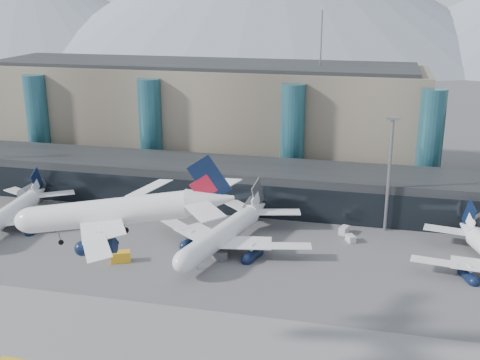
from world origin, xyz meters
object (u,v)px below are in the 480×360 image
(veh_d, at_px, (344,230))
(veh_g, at_px, (351,238))
(veh_c, at_px, (220,255))
(jet_parked_left, at_px, (13,206))
(veh_h, at_px, (121,257))
(veh_b, at_px, (165,214))
(lightmast_mid, at_px, (389,168))
(jet_parked_mid, at_px, (230,224))
(hero_jet, at_px, (130,204))

(veh_d, distance_m, veh_g, 4.47)
(veh_c, bearing_deg, jet_parked_left, -152.95)
(veh_h, bearing_deg, veh_c, -9.54)
(veh_b, relative_size, veh_g, 1.13)
(lightmast_mid, distance_m, jet_parked_mid, 36.67)
(jet_parked_mid, xyz_separation_m, veh_h, (-18.89, -12.84, -3.64))
(veh_b, xyz_separation_m, veh_c, (18.41, -19.31, 0.06))
(veh_d, bearing_deg, veh_h, 138.03)
(veh_g, bearing_deg, veh_c, -87.84)
(jet_parked_mid, height_order, veh_h, jet_parked_mid)
(hero_jet, height_order, jet_parked_left, hero_jet)
(veh_d, bearing_deg, lightmast_mid, -46.97)
(veh_d, distance_m, veh_h, 48.46)
(veh_b, bearing_deg, lightmast_mid, -67.26)
(lightmast_mid, bearing_deg, veh_h, -150.45)
(veh_b, bearing_deg, hero_jet, -145.50)
(lightmast_mid, bearing_deg, hero_jet, -120.12)
(veh_g, distance_m, veh_h, 48.04)
(hero_jet, height_order, jet_parked_mid, hero_jet)
(veh_c, height_order, veh_g, veh_c)
(jet_parked_mid, relative_size, veh_g, 15.67)
(veh_b, height_order, veh_d, veh_b)
(veh_g, bearing_deg, veh_h, -93.88)
(veh_g, bearing_deg, jet_parked_left, -113.42)
(jet_parked_left, relative_size, veh_g, 14.04)
(veh_c, bearing_deg, veh_b, 169.28)
(veh_h, bearing_deg, veh_d, 4.76)
(lightmast_mid, height_order, veh_c, lightmast_mid)
(jet_parked_mid, bearing_deg, veh_g, -58.75)
(hero_jet, distance_m, veh_c, 42.60)
(jet_parked_mid, xyz_separation_m, veh_g, (24.61, 7.53, -3.97))
(lightmast_mid, bearing_deg, jet_parked_left, -169.28)
(hero_jet, xyz_separation_m, jet_parked_left, (-48.20, 43.35, -19.76))
(jet_parked_left, xyz_separation_m, jet_parked_mid, (50.77, -0.20, 0.47))
(veh_g, bearing_deg, veh_b, -124.70)
(veh_c, bearing_deg, lightmast_mid, 71.81)
(veh_g, bearing_deg, jet_parked_mid, -101.97)
(lightmast_mid, bearing_deg, veh_c, -143.85)
(veh_b, height_order, veh_g, veh_b)
(hero_jet, bearing_deg, veh_c, 80.25)
(jet_parked_mid, relative_size, veh_b, 13.83)
(veh_c, bearing_deg, veh_g, 66.79)
(lightmast_mid, distance_m, veh_g, 17.48)
(lightmast_mid, distance_m, veh_d, 16.69)
(jet_parked_left, bearing_deg, hero_jet, -136.43)
(veh_d, height_order, veh_g, veh_d)
(veh_g, relative_size, veh_h, 0.65)
(veh_d, bearing_deg, veh_g, -140.04)
(jet_parked_mid, relative_size, veh_d, 13.78)
(veh_h, bearing_deg, lightmast_mid, 3.93)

